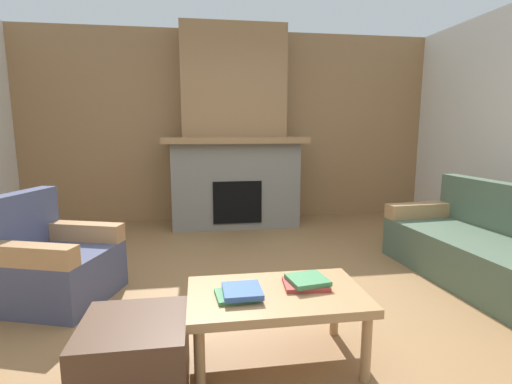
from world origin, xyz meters
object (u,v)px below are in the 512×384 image
Objects in this scene: armchair at (52,264)px; ottoman at (135,358)px; coffee_table at (277,301)px; fireplace at (234,141)px; couch at (487,250)px.

armchair reaches higher than ottoman.
coffee_table is at bearing -34.13° from armchair.
ottoman is (-0.84, -3.47, -0.96)m from fireplace.
fireplace is 2.81× the size of armchair.
ottoman is (-2.84, -1.06, -0.09)m from couch.
armchair is at bearing 145.87° from coffee_table.
fireplace is 1.46× the size of couch.
couch is at bearing -2.81° from armchair.
ottoman is at bearing -56.54° from armchair.
fireplace is at bearing 88.67° from coffee_table.
fireplace is 3.40m from coffee_table.
ottoman is at bearing -167.58° from coffee_table.
armchair is at bearing 123.46° from ottoman.
coffee_table reaches higher than ottoman.
coffee_table is at bearing -156.82° from couch.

